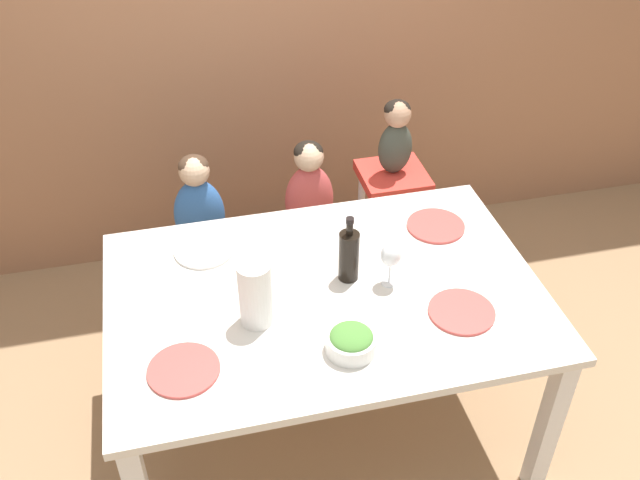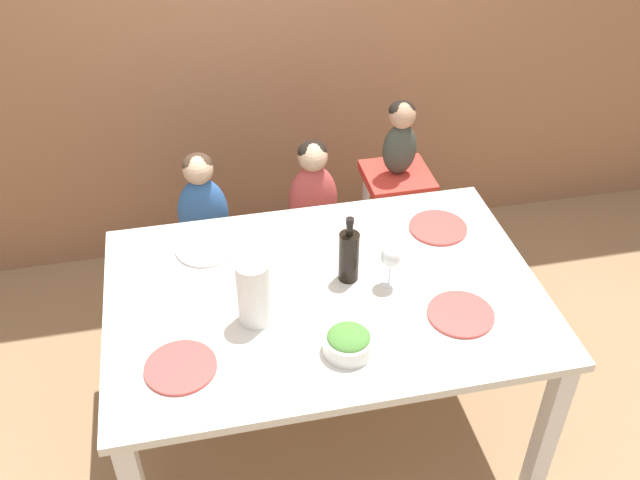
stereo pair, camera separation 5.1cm
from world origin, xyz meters
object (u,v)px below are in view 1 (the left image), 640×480
salad_bowl_large (351,341)px  person_child_center (309,189)px  chair_far_center (310,244)px  person_baby_right (396,133)px  wine_bottle (349,255)px  chair_far_left (205,259)px  wine_glass_near (391,256)px  dinner_plate_front_left (184,370)px  paper_towel_roll (255,294)px  person_child_left (198,204)px  dinner_plate_back_right (436,226)px  chair_right_highchair (391,203)px  dinner_plate_front_right (462,312)px  dinner_plate_back_left (204,250)px

salad_bowl_large → person_child_center: bearing=84.7°
chair_far_center → person_baby_right: 0.70m
chair_far_center → wine_bottle: size_ratio=1.62×
chair_far_left → person_baby_right: bearing=0.1°
wine_glass_near → salad_bowl_large: (-0.23, -0.30, -0.09)m
person_child_center → dinner_plate_front_left: (-0.66, -1.06, 0.08)m
person_child_center → paper_towel_roll: bearing=-113.7°
chair_far_center → person_child_left: (-0.52, 0.00, 0.33)m
wine_bottle → dinner_plate_back_right: wine_bottle is taller
chair_right_highchair → dinner_plate_front_right: 1.05m
chair_far_center → person_baby_right: (0.41, 0.00, 0.57)m
chair_right_highchair → person_child_center: (-0.41, 0.00, 0.15)m
paper_towel_roll → person_baby_right: bearing=47.9°
person_child_center → person_baby_right: size_ratio=1.34×
chair_right_highchair → wine_bottle: size_ratio=2.63×
wine_glass_near → chair_far_left: bearing=129.0°
person_child_left → dinner_plate_front_right: bearing=-50.1°
chair_far_center → dinner_plate_front_left: bearing=-122.0°
person_child_left → wine_glass_near: bearing=-51.1°
person_baby_right → paper_towel_roll: bearing=-132.1°
chair_far_left → person_child_left: bearing=90.0°
paper_towel_roll → person_child_center: bearing=66.3°
person_child_left → person_child_center: same height
chair_far_left → person_child_left: (0.00, 0.00, 0.33)m
person_child_left → person_child_center: 0.52m
paper_towel_roll → chair_far_center: bearing=66.3°
chair_far_center → paper_towel_roll: size_ratio=1.77×
person_baby_right → wine_glass_near: size_ratio=1.99×
paper_towel_roll → dinner_plate_front_right: 0.75m
chair_far_left → wine_glass_near: wine_glass_near is taller
dinner_plate_front_left → chair_far_center: bearing=58.0°
chair_far_left → dinner_plate_front_right: (0.85, -1.02, 0.41)m
salad_bowl_large → dinner_plate_front_left: size_ratio=0.72×
chair_far_center → dinner_plate_back_right: size_ratio=1.88×
chair_far_center → paper_towel_roll: paper_towel_roll is taller
wine_glass_near → chair_right_highchair: bearing=70.6°
paper_towel_roll → dinner_plate_front_left: size_ratio=1.06×
chair_far_left → wine_glass_near: size_ratio=2.45×
person_baby_right → dinner_plate_back_left: bearing=-154.6°
chair_right_highchair → dinner_plate_front_right: dinner_plate_front_right is taller
paper_towel_roll → dinner_plate_back_left: size_ratio=1.06×
wine_bottle → paper_towel_roll: size_ratio=1.09×
person_baby_right → dinner_plate_back_right: bearing=-88.1°
dinner_plate_back_left → chair_far_left: bearing=88.4°
paper_towel_roll → dinner_plate_back_left: 0.48m
wine_bottle → dinner_plate_front_right: 0.46m
dinner_plate_back_left → dinner_plate_front_right: same height
paper_towel_roll → dinner_plate_front_left: paper_towel_roll is taller
salad_bowl_large → dinner_plate_back_left: (-0.43, 0.65, -0.04)m
wine_bottle → dinner_plate_back_left: size_ratio=1.16×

